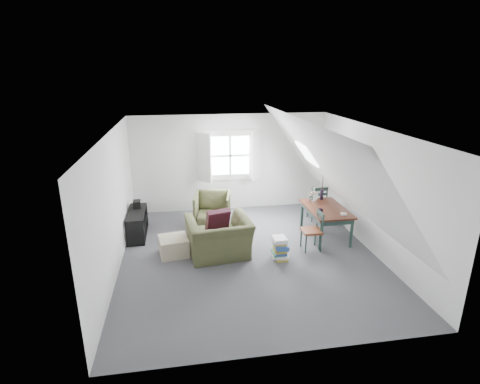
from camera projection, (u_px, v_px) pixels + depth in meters
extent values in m
plane|color=#46464B|center=(249.00, 256.00, 7.50)|extent=(5.50, 5.50, 0.00)
plane|color=white|center=(250.00, 131.00, 6.72)|extent=(5.50, 5.50, 0.00)
plane|color=silver|center=(230.00, 163.00, 9.69)|extent=(5.00, 0.00, 5.00)
plane|color=silver|center=(292.00, 269.00, 4.53)|extent=(5.00, 0.00, 5.00)
plane|color=silver|center=(113.00, 204.00, 6.72)|extent=(0.00, 5.50, 5.50)
plane|color=silver|center=(372.00, 190.00, 7.50)|extent=(0.00, 5.50, 5.50)
plane|color=white|center=(165.00, 174.00, 6.71)|extent=(3.19, 5.50, 4.48)
plane|color=white|center=(329.00, 167.00, 7.19)|extent=(3.19, 5.50, 4.48)
cube|color=white|center=(230.00, 155.00, 9.61)|extent=(1.30, 0.04, 1.30)
cube|color=white|center=(204.00, 158.00, 9.35)|extent=(0.35, 0.35, 1.25)
cube|color=white|center=(257.00, 156.00, 9.56)|extent=(0.35, 0.35, 1.25)
cube|color=white|center=(230.00, 156.00, 9.60)|extent=(1.00, 0.02, 1.00)
cube|color=white|center=(230.00, 156.00, 9.58)|extent=(1.08, 0.04, 0.05)
cube|color=white|center=(230.00, 156.00, 9.58)|extent=(0.05, 0.04, 1.08)
cube|color=white|center=(307.00, 154.00, 8.42)|extent=(0.35, 0.75, 0.47)
imported|color=#404326|center=(219.00, 255.00, 7.51)|extent=(1.32, 1.19, 0.78)
imported|color=#404326|center=(213.00, 224.00, 9.06)|extent=(0.96, 0.98, 0.77)
cube|color=#3B101E|center=(218.00, 221.00, 7.44)|extent=(0.52, 0.39, 0.48)
cube|color=tan|center=(174.00, 246.00, 7.50)|extent=(0.63, 0.63, 0.37)
cube|color=black|center=(326.00, 209.00, 8.17)|extent=(0.81, 1.35, 0.04)
cube|color=#213731|center=(326.00, 212.00, 8.19)|extent=(0.72, 1.26, 0.11)
cylinder|color=#213731|center=(321.00, 235.00, 7.65)|extent=(0.06, 0.06, 0.64)
cylinder|color=#213731|center=(351.00, 233.00, 7.76)|extent=(0.06, 0.06, 0.64)
cylinder|color=#213731|center=(302.00, 214.00, 8.79)|extent=(0.06, 0.06, 0.64)
cylinder|color=#213731|center=(329.00, 212.00, 8.89)|extent=(0.06, 0.06, 0.64)
sphere|color=silver|center=(313.00, 196.00, 8.52)|extent=(0.24, 0.24, 0.24)
cylinder|color=silver|center=(313.00, 190.00, 8.47)|extent=(0.08, 0.08, 0.13)
cylinder|color=black|center=(322.00, 195.00, 8.65)|extent=(0.08, 0.08, 0.24)
cylinder|color=#3F2D1E|center=(323.00, 184.00, 8.57)|extent=(0.03, 0.05, 0.43)
cylinder|color=#3F2D1E|center=(323.00, 183.00, 8.58)|extent=(0.04, 0.06, 0.43)
cylinder|color=#3F2D1E|center=(322.00, 184.00, 8.56)|extent=(0.05, 0.07, 0.43)
imported|color=black|center=(320.00, 214.00, 7.84)|extent=(0.13, 0.13, 0.10)
cube|color=white|center=(344.00, 214.00, 7.76)|extent=(0.13, 0.11, 0.04)
cube|color=#612C19|center=(317.00, 202.00, 9.20)|extent=(0.41, 0.41, 0.05)
cylinder|color=#213731|center=(320.00, 208.00, 9.45)|extent=(0.04, 0.04, 0.42)
cylinder|color=#213731|center=(325.00, 213.00, 9.14)|extent=(0.04, 0.04, 0.42)
cylinder|color=#213731|center=(307.00, 209.00, 9.40)|extent=(0.04, 0.04, 0.42)
cylinder|color=#213731|center=(312.00, 214.00, 9.09)|extent=(0.04, 0.04, 0.42)
cylinder|color=#213731|center=(327.00, 196.00, 8.98)|extent=(0.04, 0.04, 0.44)
cylinder|color=#213731|center=(313.00, 197.00, 8.93)|extent=(0.04, 0.04, 0.44)
cube|color=#213731|center=(321.00, 189.00, 8.90)|extent=(0.34, 0.03, 0.08)
cube|color=#213731|center=(320.00, 194.00, 8.94)|extent=(0.34, 0.03, 0.06)
cube|color=#612C19|center=(311.00, 231.00, 7.65)|extent=(0.39, 0.39, 0.05)
cylinder|color=#213731|center=(301.00, 238.00, 7.84)|extent=(0.03, 0.03, 0.39)
cylinder|color=#213731|center=(315.00, 237.00, 7.89)|extent=(0.03, 0.03, 0.39)
cylinder|color=#213731|center=(306.00, 244.00, 7.55)|extent=(0.03, 0.03, 0.39)
cylinder|color=#213731|center=(321.00, 243.00, 7.60)|extent=(0.03, 0.03, 0.39)
cylinder|color=#213731|center=(317.00, 218.00, 7.76)|extent=(0.03, 0.03, 0.41)
cylinder|color=#213731|center=(323.00, 224.00, 7.47)|extent=(0.03, 0.03, 0.41)
cube|color=#213731|center=(321.00, 214.00, 7.56)|extent=(0.03, 0.31, 0.07)
cube|color=#213731|center=(320.00, 219.00, 7.60)|extent=(0.03, 0.31, 0.06)
cube|color=black|center=(138.00, 235.00, 8.41)|extent=(0.38, 1.13, 0.03)
cube|color=black|center=(137.00, 224.00, 8.33)|extent=(0.38, 1.13, 0.03)
cube|color=black|center=(136.00, 212.00, 8.24)|extent=(0.38, 1.13, 0.03)
cube|color=black|center=(135.00, 234.00, 7.81)|extent=(0.38, 0.03, 0.56)
cube|color=black|center=(139.00, 215.00, 8.84)|extent=(0.38, 0.03, 0.56)
cube|color=#264C99|center=(136.00, 237.00, 8.07)|extent=(0.17, 0.19, 0.21)
cube|color=red|center=(138.00, 229.00, 8.47)|extent=(0.17, 0.23, 0.21)
cube|color=white|center=(136.00, 222.00, 8.12)|extent=(0.17, 0.21, 0.19)
cube|color=black|center=(137.00, 204.00, 8.44)|extent=(0.17, 0.23, 0.18)
cube|color=#B29933|center=(281.00, 258.00, 7.38)|extent=(0.24, 0.31, 0.04)
cube|color=white|center=(279.00, 256.00, 7.38)|extent=(0.30, 0.34, 0.04)
cube|color=white|center=(281.00, 254.00, 7.35)|extent=(0.25, 0.34, 0.04)
cube|color=#337F4C|center=(279.00, 253.00, 7.34)|extent=(0.25, 0.32, 0.03)
cube|color=#264C99|center=(280.00, 252.00, 7.31)|extent=(0.28, 0.35, 0.03)
cube|color=#B29933|center=(280.00, 250.00, 7.32)|extent=(0.24, 0.31, 0.03)
cube|color=#B29933|center=(280.00, 248.00, 7.33)|extent=(0.28, 0.34, 0.04)
cube|color=#264C99|center=(282.00, 247.00, 7.28)|extent=(0.28, 0.35, 0.04)
cube|color=#264C99|center=(281.00, 245.00, 7.27)|extent=(0.28, 0.34, 0.04)
cube|color=#B29933|center=(280.00, 242.00, 7.31)|extent=(0.25, 0.32, 0.04)
cube|color=white|center=(279.00, 240.00, 7.28)|extent=(0.26, 0.29, 0.05)
cube|color=white|center=(280.00, 238.00, 7.28)|extent=(0.26, 0.31, 0.04)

